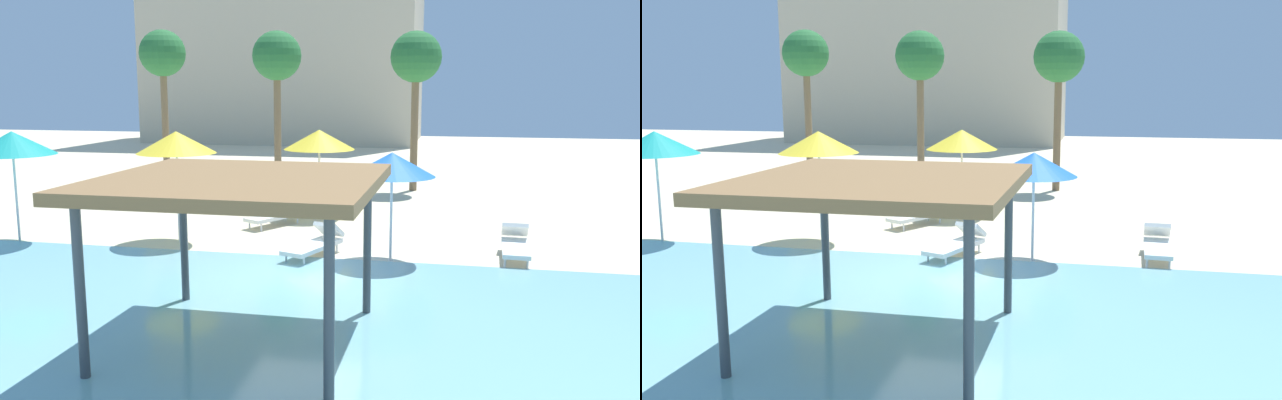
{
  "view_description": "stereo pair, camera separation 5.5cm",
  "coord_description": "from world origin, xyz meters",
  "views": [
    {
      "loc": [
        3.15,
        -12.85,
        3.95
      ],
      "look_at": [
        -0.01,
        2.0,
        1.3
      ],
      "focal_mm": 36.87,
      "sensor_mm": 36.0,
      "label": 1
    },
    {
      "loc": [
        3.21,
        -12.84,
        3.95
      ],
      "look_at": [
        -0.01,
        2.0,
        1.3
      ],
      "focal_mm": 36.87,
      "sensor_mm": 36.0,
      "label": 2
    }
  ],
  "objects": [
    {
      "name": "ground_plane",
      "position": [
        0.0,
        0.0,
        0.0
      ],
      "size": [
        80.0,
        80.0,
        0.0
      ],
      "primitive_type": "plane",
      "color": "beige"
    },
    {
      "name": "lagoon_water",
      "position": [
        0.0,
        -5.25,
        0.02
      ],
      "size": [
        44.0,
        13.5,
        0.04
      ],
      "primitive_type": "cube",
      "color": "#7AB7C1",
      "rests_on": "ground"
    },
    {
      "name": "shade_pavilion",
      "position": [
        -0.02,
        -3.63,
        2.45
      ],
      "size": [
        4.08,
        4.08,
        2.62
      ],
      "color": "#42474C",
      "rests_on": "ground"
    },
    {
      "name": "beach_umbrella_yellow_0",
      "position": [
        -3.81,
        2.51,
        2.54
      ],
      "size": [
        2.0,
        2.0,
        2.83
      ],
      "color": "silver",
      "rests_on": "ground"
    },
    {
      "name": "beach_umbrella_yellow_1",
      "position": [
        -1.02,
        6.66,
        2.33
      ],
      "size": [
        2.18,
        2.18,
        2.64
      ],
      "color": "silver",
      "rests_on": "ground"
    },
    {
      "name": "beach_umbrella_blue_4",
      "position": [
        1.7,
        1.72,
        2.21
      ],
      "size": [
        1.94,
        1.94,
        2.49
      ],
      "color": "silver",
      "rests_on": "ground"
    },
    {
      "name": "beach_umbrella_teal_5",
      "position": [
        -7.76,
        1.53,
        2.54
      ],
      "size": [
        2.12,
        2.12,
        2.83
      ],
      "color": "silver",
      "rests_on": "ground"
    },
    {
      "name": "lounge_chair_0",
      "position": [
        4.51,
        2.58,
        0.33
      ],
      "size": [
        0.68,
        1.92,
        0.74
      ],
      "rotation": [
        0.0,
        0.0,
        -1.61
      ],
      "color": "white",
      "rests_on": "ground"
    },
    {
      "name": "lounge_chair_2",
      "position": [
        -1.87,
        4.96,
        0.33
      ],
      "size": [
        1.46,
        1.94,
        0.74
      ],
      "rotation": [
        0.0,
        0.0,
        -2.09
      ],
      "color": "white",
      "rests_on": "ground"
    },
    {
      "name": "lounge_chair_3",
      "position": [
        -0.04,
        1.74,
        0.33
      ],
      "size": [
        1.21,
        1.99,
        0.74
      ],
      "rotation": [
        0.0,
        0.0,
        -1.92
      ],
      "color": "white",
      "rests_on": "ground"
    },
    {
      "name": "palm_tree_0",
      "position": [
        -8.89,
        12.7,
        5.12
      ],
      "size": [
        1.9,
        1.9,
        6.22
      ],
      "color": "brown",
      "rests_on": "ground"
    },
    {
      "name": "palm_tree_1",
      "position": [
        -3.84,
        12.04,
        4.95
      ],
      "size": [
        1.9,
        1.9,
        6.04
      ],
      "color": "brown",
      "rests_on": "ground"
    },
    {
      "name": "palm_tree_2",
      "position": [
        1.47,
        12.15,
        4.87
      ],
      "size": [
        1.9,
        1.9,
        5.96
      ],
      "color": "brown",
      "rests_on": "ground"
    },
    {
      "name": "hotel_block_0",
      "position": [
        -9.24,
        34.33,
        9.15
      ],
      "size": [
        18.79,
        10.07,
        18.3
      ],
      "primitive_type": "cube",
      "color": "beige",
      "rests_on": "ground"
    }
  ]
}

